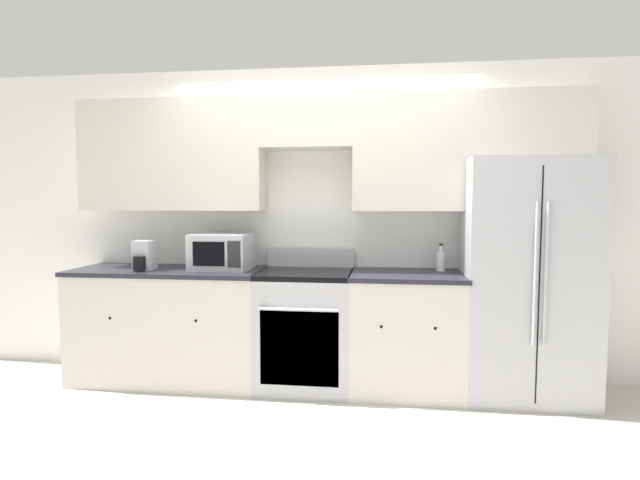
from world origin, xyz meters
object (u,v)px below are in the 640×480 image
Objects in this scene: refrigerator at (525,279)px; microwave at (222,251)px; bottle at (441,260)px; oven_range at (305,328)px.

refrigerator reaches higher than microwave.
bottle is (-0.61, 0.12, 0.12)m from refrigerator.
refrigerator reaches higher than oven_range.
bottle is (1.76, 0.12, -0.06)m from microwave.
refrigerator is 8.19× the size of bottle.
microwave is at bearing -176.02° from bottle.
oven_range is at bearing -178.86° from refrigerator.
microwave is at bearing -180.00° from refrigerator.
oven_range is at bearing -171.69° from bottle.
refrigerator is at bearing 1.14° from oven_range.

